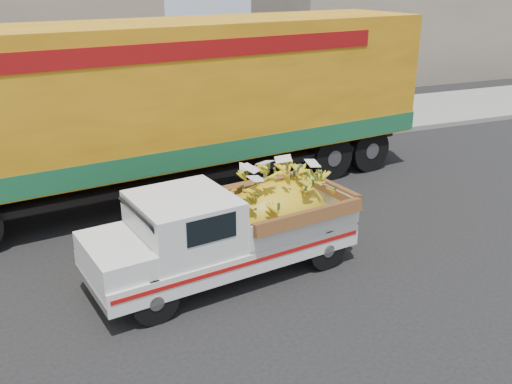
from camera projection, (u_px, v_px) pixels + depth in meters
name	position (u px, v px, depth m)	size (l,w,h in m)	color
ground	(285.00, 262.00, 9.98)	(100.00, 100.00, 0.00)	black
curb	(182.00, 156.00, 15.49)	(60.00, 0.25, 0.15)	gray
sidewalk	(163.00, 137.00, 17.30)	(60.00, 4.00, 0.14)	gray
building_right	(410.00, 11.00, 27.26)	(14.00, 6.00, 6.00)	gray
pickup_truck	(241.00, 225.00, 9.43)	(4.61, 2.27, 1.55)	black
semi_trailer	(179.00, 101.00, 12.40)	(12.06, 4.14, 3.80)	black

